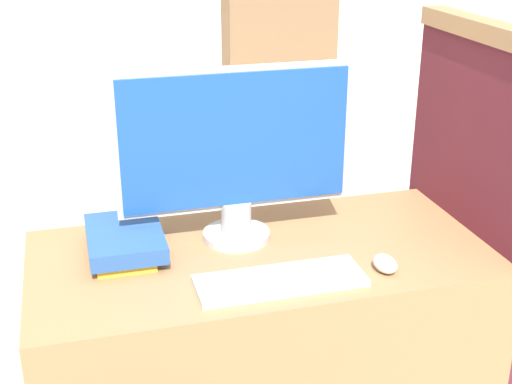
# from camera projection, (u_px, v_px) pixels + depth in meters

# --- Properties ---
(desk) EXTENTS (1.19, 0.58, 0.77)m
(desk) POSITION_uv_depth(u_px,v_px,m) (260.00, 373.00, 2.01)
(desk) COLOR #9E7047
(desk) RESTS_ON ground_plane
(carrel_divider) EXTENTS (0.07, 0.63, 1.33)m
(carrel_divider) POSITION_uv_depth(u_px,v_px,m) (464.00, 251.00, 2.07)
(carrel_divider) COLOR #5B1E28
(carrel_divider) RESTS_ON ground_plane
(monitor) EXTENTS (0.62, 0.18, 0.47)m
(monitor) POSITION_uv_depth(u_px,v_px,m) (235.00, 151.00, 1.84)
(monitor) COLOR #B7B7BC
(monitor) RESTS_ON desk
(keyboard) EXTENTS (0.41, 0.14, 0.02)m
(keyboard) POSITION_uv_depth(u_px,v_px,m) (279.00, 281.00, 1.70)
(keyboard) COLOR silver
(keyboard) RESTS_ON desk
(mouse) EXTENTS (0.05, 0.08, 0.04)m
(mouse) POSITION_uv_depth(u_px,v_px,m) (385.00, 264.00, 1.76)
(mouse) COLOR white
(mouse) RESTS_ON desk
(book_stack) EXTENTS (0.19, 0.27, 0.07)m
(book_stack) POSITION_uv_depth(u_px,v_px,m) (124.00, 241.00, 1.84)
(book_stack) COLOR gold
(book_stack) RESTS_ON desk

